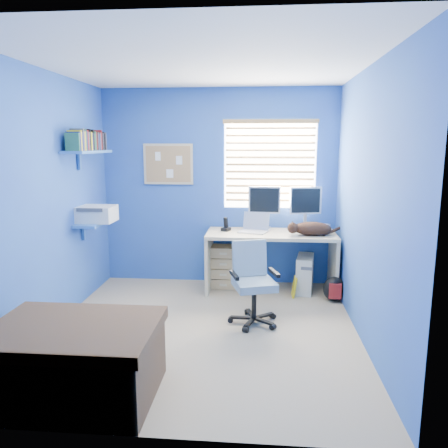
# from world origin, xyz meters

# --- Properties ---
(floor) EXTENTS (3.00, 3.20, 0.00)m
(floor) POSITION_xyz_m (0.00, 0.00, 0.00)
(floor) COLOR tan
(floor) RESTS_ON ground
(ceiling) EXTENTS (3.00, 3.20, 0.00)m
(ceiling) POSITION_xyz_m (0.00, 0.00, 2.50)
(ceiling) COLOR white
(ceiling) RESTS_ON wall_back
(wall_back) EXTENTS (3.00, 0.01, 2.50)m
(wall_back) POSITION_xyz_m (0.00, 1.60, 1.25)
(wall_back) COLOR blue
(wall_back) RESTS_ON ground
(wall_front) EXTENTS (3.00, 0.01, 2.50)m
(wall_front) POSITION_xyz_m (0.00, -1.60, 1.25)
(wall_front) COLOR blue
(wall_front) RESTS_ON ground
(wall_left) EXTENTS (0.01, 3.20, 2.50)m
(wall_left) POSITION_xyz_m (-1.50, 0.00, 1.25)
(wall_left) COLOR blue
(wall_left) RESTS_ON ground
(wall_right) EXTENTS (0.01, 3.20, 2.50)m
(wall_right) POSITION_xyz_m (1.50, 0.00, 1.25)
(wall_right) COLOR blue
(wall_right) RESTS_ON ground
(desk) EXTENTS (1.57, 0.65, 0.74)m
(desk) POSITION_xyz_m (0.68, 1.26, 0.37)
(desk) COLOR #C3AE8A
(desk) RESTS_ON floor
(laptop) EXTENTS (0.39, 0.35, 0.22)m
(laptop) POSITION_xyz_m (0.46, 1.25, 0.85)
(laptop) COLOR silver
(laptop) RESTS_ON desk
(monitor_left) EXTENTS (0.41, 0.14, 0.54)m
(monitor_left) POSITION_xyz_m (0.59, 1.51, 1.01)
(monitor_left) COLOR silver
(monitor_left) RESTS_ON desk
(monitor_right) EXTENTS (0.42, 0.20, 0.54)m
(monitor_right) POSITION_xyz_m (1.10, 1.50, 1.01)
(monitor_right) COLOR silver
(monitor_right) RESTS_ON desk
(phone) EXTENTS (0.13, 0.14, 0.17)m
(phone) POSITION_xyz_m (0.12, 1.32, 0.82)
(phone) COLOR black
(phone) RESTS_ON desk
(mug) EXTENTS (0.10, 0.09, 0.10)m
(mug) POSITION_xyz_m (1.21, 1.33, 0.79)
(mug) COLOR #295E3E
(mug) RESTS_ON desk
(cd_spindle) EXTENTS (0.13, 0.13, 0.07)m
(cd_spindle) POSITION_xyz_m (1.35, 1.49, 0.78)
(cd_spindle) COLOR silver
(cd_spindle) RESTS_ON desk
(cat) EXTENTS (0.49, 0.33, 0.16)m
(cat) POSITION_xyz_m (1.15, 1.14, 0.82)
(cat) COLOR black
(cat) RESTS_ON desk
(tower_pc) EXTENTS (0.26, 0.46, 0.45)m
(tower_pc) POSITION_xyz_m (1.10, 1.27, 0.23)
(tower_pc) COLOR beige
(tower_pc) RESTS_ON floor
(drawer_boxes) EXTENTS (0.35, 0.28, 0.54)m
(drawer_boxes) POSITION_xyz_m (0.09, 1.35, 0.27)
(drawer_boxes) COLOR tan
(drawer_boxes) RESTS_ON floor
(yellow_book) EXTENTS (0.03, 0.17, 0.24)m
(yellow_book) POSITION_xyz_m (0.96, 1.07, 0.12)
(yellow_book) COLOR yellow
(yellow_book) RESTS_ON floor
(backpack) EXTENTS (0.27, 0.22, 0.30)m
(backpack) POSITION_xyz_m (1.41, 0.94, 0.15)
(backpack) COLOR black
(backpack) RESTS_ON floor
(bed_corner) EXTENTS (1.13, 0.81, 0.55)m
(bed_corner) POSITION_xyz_m (-0.76, -1.19, 0.27)
(bed_corner) COLOR #4C3925
(bed_corner) RESTS_ON floor
(office_chair) EXTENTS (0.60, 0.60, 0.83)m
(office_chair) POSITION_xyz_m (0.48, 0.27, 0.31)
(office_chair) COLOR black
(office_chair) RESTS_ON floor
(window_blinds) EXTENTS (1.15, 0.05, 1.10)m
(window_blinds) POSITION_xyz_m (0.65, 1.57, 1.55)
(window_blinds) COLOR white
(window_blinds) RESTS_ON ground
(corkboard) EXTENTS (0.64, 0.02, 0.52)m
(corkboard) POSITION_xyz_m (-0.65, 1.58, 1.55)
(corkboard) COLOR #C3AE8A
(corkboard) RESTS_ON ground
(wall_shelves) EXTENTS (0.42, 0.90, 1.05)m
(wall_shelves) POSITION_xyz_m (-1.35, 0.75, 1.43)
(wall_shelves) COLOR #3972BF
(wall_shelves) RESTS_ON ground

